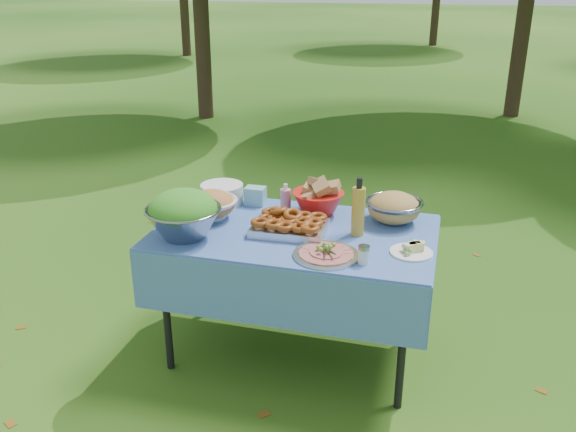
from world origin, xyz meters
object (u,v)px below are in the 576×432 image
(pasta_bowl_steel, at_px, (394,207))
(charcuterie_platter, at_px, (326,249))
(salad_bowl, at_px, (183,214))
(oil_bottle, at_px, (358,207))
(plate_stack, at_px, (222,193))
(bread_bowl, at_px, (318,197))
(picnic_table, at_px, (295,294))

(pasta_bowl_steel, height_order, charcuterie_platter, pasta_bowl_steel)
(salad_bowl, xyz_separation_m, oil_bottle, (0.85, 0.26, 0.03))
(plate_stack, bearing_deg, salad_bowl, -90.74)
(bread_bowl, height_order, charcuterie_platter, bread_bowl)
(picnic_table, xyz_separation_m, pasta_bowl_steel, (0.49, 0.27, 0.46))
(picnic_table, bearing_deg, plate_stack, 150.45)
(pasta_bowl_steel, xyz_separation_m, charcuterie_platter, (-0.26, -0.53, -0.05))
(pasta_bowl_steel, height_order, oil_bottle, oil_bottle)
(picnic_table, height_order, pasta_bowl_steel, pasta_bowl_steel)
(charcuterie_platter, xyz_separation_m, oil_bottle, (0.10, 0.30, 0.12))
(bread_bowl, bearing_deg, salad_bowl, -139.64)
(salad_bowl, distance_m, bread_bowl, 0.78)
(pasta_bowl_steel, bearing_deg, picnic_table, -151.39)
(salad_bowl, height_order, charcuterie_platter, salad_bowl)
(pasta_bowl_steel, bearing_deg, salad_bowl, -154.08)
(plate_stack, relative_size, pasta_bowl_steel, 0.81)
(bread_bowl, xyz_separation_m, oil_bottle, (0.26, -0.24, 0.06))
(plate_stack, height_order, oil_bottle, oil_bottle)
(salad_bowl, relative_size, plate_stack, 1.54)
(picnic_table, xyz_separation_m, charcuterie_platter, (0.22, -0.26, 0.42))
(oil_bottle, bearing_deg, bread_bowl, 137.64)
(picnic_table, relative_size, oil_bottle, 4.73)
(bread_bowl, relative_size, pasta_bowl_steel, 0.94)
(salad_bowl, distance_m, plate_stack, 0.53)
(picnic_table, height_order, oil_bottle, oil_bottle)
(picnic_table, xyz_separation_m, bread_bowl, (0.06, 0.27, 0.48))
(picnic_table, distance_m, charcuterie_platter, 0.54)
(plate_stack, bearing_deg, pasta_bowl_steel, -1.71)
(oil_bottle, bearing_deg, charcuterie_platter, -109.12)
(salad_bowl, distance_m, charcuterie_platter, 0.76)
(salad_bowl, relative_size, charcuterie_platter, 1.20)
(plate_stack, height_order, charcuterie_platter, plate_stack)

